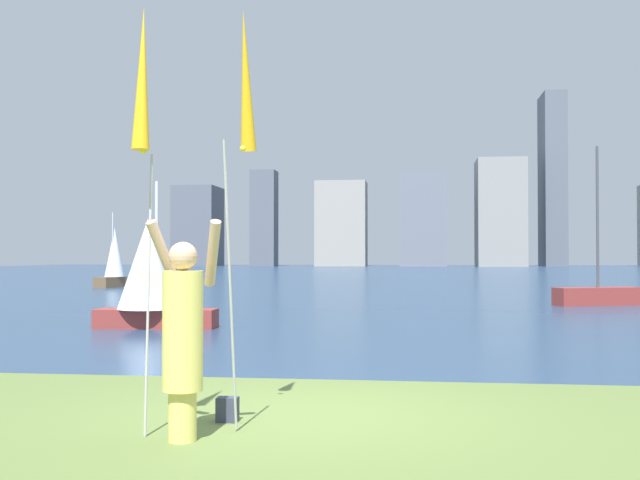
{
  "coord_description": "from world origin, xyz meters",
  "views": [
    {
      "loc": [
        1.1,
        -7.88,
        1.64
      ],
      "look_at": [
        -0.8,
        7.16,
        1.94
      ],
      "focal_mm": 42.96,
      "sensor_mm": 36.0,
      "label": 1
    }
  ],
  "objects_px": {
    "sailboat_7": "(114,260)",
    "kite_flag_left": "(142,88)",
    "sailboat_0": "(598,294)",
    "person": "(183,332)",
    "bag": "(227,409)",
    "kite_flag_right": "(245,89)",
    "sailboat_3": "(149,274)"
  },
  "relations": [
    {
      "from": "person",
      "to": "sailboat_3",
      "type": "distance_m",
      "value": 10.83
    },
    {
      "from": "kite_flag_right",
      "to": "sailboat_3",
      "type": "distance_m",
      "value": 10.48
    },
    {
      "from": "sailboat_7",
      "to": "sailboat_3",
      "type": "bearing_deg",
      "value": -65.75
    },
    {
      "from": "person",
      "to": "bag",
      "type": "relative_size",
      "value": 8.14
    },
    {
      "from": "bag",
      "to": "sailboat_3",
      "type": "distance_m",
      "value": 10.22
    },
    {
      "from": "person",
      "to": "sailboat_7",
      "type": "relative_size",
      "value": 0.51
    },
    {
      "from": "kite_flag_right",
      "to": "bag",
      "type": "distance_m",
      "value": 3.16
    },
    {
      "from": "bag",
      "to": "person",
      "type": "bearing_deg",
      "value": -104.17
    },
    {
      "from": "kite_flag_right",
      "to": "sailboat_3",
      "type": "relative_size",
      "value": 1.22
    },
    {
      "from": "bag",
      "to": "sailboat_3",
      "type": "xyz_separation_m",
      "value": [
        -4.14,
        9.28,
        1.09
      ]
    },
    {
      "from": "kite_flag_left",
      "to": "sailboat_3",
      "type": "bearing_deg",
      "value": 109.43
    },
    {
      "from": "kite_flag_left",
      "to": "sailboat_3",
      "type": "distance_m",
      "value": 10.87
    },
    {
      "from": "bag",
      "to": "sailboat_7",
      "type": "bearing_deg",
      "value": 114.19
    },
    {
      "from": "sailboat_7",
      "to": "person",
      "type": "bearing_deg",
      "value": -66.68
    },
    {
      "from": "kite_flag_left",
      "to": "sailboat_7",
      "type": "bearing_deg",
      "value": 112.71
    },
    {
      "from": "sailboat_3",
      "to": "sailboat_7",
      "type": "bearing_deg",
      "value": 114.25
    },
    {
      "from": "sailboat_7",
      "to": "kite_flag_left",
      "type": "bearing_deg",
      "value": -67.29
    },
    {
      "from": "kite_flag_left",
      "to": "sailboat_7",
      "type": "relative_size",
      "value": 1.02
    },
    {
      "from": "bag",
      "to": "sailboat_7",
      "type": "height_order",
      "value": "sailboat_7"
    },
    {
      "from": "sailboat_0",
      "to": "sailboat_7",
      "type": "relative_size",
      "value": 1.37
    },
    {
      "from": "kite_flag_left",
      "to": "kite_flag_right",
      "type": "bearing_deg",
      "value": 45.01
    },
    {
      "from": "bag",
      "to": "kite_flag_left",
      "type": "bearing_deg",
      "value": -126.15
    },
    {
      "from": "sailboat_0",
      "to": "person",
      "type": "bearing_deg",
      "value": -112.27
    },
    {
      "from": "sailboat_3",
      "to": "person",
      "type": "bearing_deg",
      "value": -68.65
    },
    {
      "from": "sailboat_3",
      "to": "sailboat_0",
      "type": "bearing_deg",
      "value": 38.12
    },
    {
      "from": "sailboat_0",
      "to": "sailboat_3",
      "type": "distance_m",
      "value": 15.14
    },
    {
      "from": "person",
      "to": "bag",
      "type": "xyz_separation_m",
      "value": [
        0.2,
        0.81,
        -0.84
      ]
    },
    {
      "from": "sailboat_7",
      "to": "kite_flag_right",
      "type": "bearing_deg",
      "value": -65.54
    },
    {
      "from": "bag",
      "to": "sailboat_3",
      "type": "height_order",
      "value": "sailboat_3"
    },
    {
      "from": "bag",
      "to": "kite_flag_right",
      "type": "bearing_deg",
      "value": -11.05
    },
    {
      "from": "sailboat_0",
      "to": "kite_flag_left",
      "type": "bearing_deg",
      "value": -113.24
    },
    {
      "from": "kite_flag_left",
      "to": "sailboat_3",
      "type": "xyz_separation_m",
      "value": [
        -3.56,
        10.08,
        -1.94
      ]
    }
  ]
}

